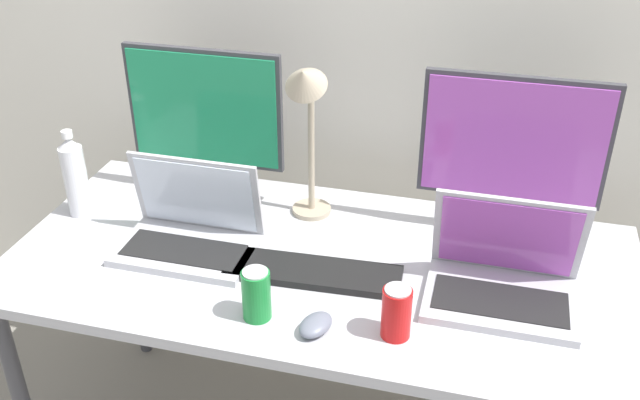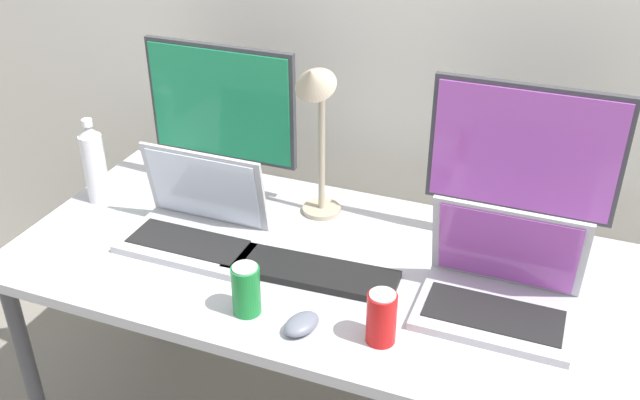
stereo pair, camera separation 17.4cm
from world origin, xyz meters
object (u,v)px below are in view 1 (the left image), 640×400
Objects in this scene: monitor_left at (205,120)px; mouse_by_keyboard at (316,325)px; water_bottle at (75,176)px; work_desk at (320,281)px; monitor_center at (512,151)px; soda_can_by_laptop at (256,294)px; laptop_silver at (190,228)px; keyboard_main at (314,272)px; soda_can_near_keyboard at (396,312)px; laptop_secondary at (503,275)px; desk_lamp at (307,111)px.

monitor_left is 4.82× the size of mouse_by_keyboard.
mouse_by_keyboard is at bearing -22.65° from water_bottle.
work_desk is 0.74m from water_bottle.
water_bottle reaches higher than work_desk.
monitor_center reaches higher than soda_can_by_laptop.
laptop_silver is 0.35m from soda_can_by_laptop.
work_desk is 3.68× the size of keyboard_main.
soda_can_near_keyboard is at bearing 28.97° from mouse_by_keyboard.
keyboard_main is (-0.44, -0.32, -0.24)m from monitor_center.
water_bottle reaches higher than soda_can_by_laptop.
water_bottle is at bearing 167.85° from laptop_silver.
soda_can_by_laptop is at bearing -167.09° from mouse_by_keyboard.
monitor_left reaches higher than keyboard_main.
work_desk is 3.53× the size of monitor_left.
monitor_left is at bearing 101.97° from laptop_silver.
soda_can_near_keyboard is (0.64, -0.49, -0.17)m from monitor_left.
work_desk is 0.60m from monitor_center.
monitor_left is 0.63m from soda_can_by_laptop.
laptop_secondary is 0.64m from desk_lamp.
laptop_secondary is 3.70× the size of mouse_by_keyboard.
work_desk is at bearing -150.35° from monitor_center.
desk_lamp is (-0.53, -0.06, 0.08)m from monitor_center.
monitor_left is at bearing 147.32° from work_desk.
monitor_center is at bearing 92.25° from laptop_secondary.
laptop_silver reaches higher than soda_can_near_keyboard.
mouse_by_keyboard is 0.37× the size of water_bottle.
monitor_center is (0.44, 0.25, 0.31)m from work_desk.
keyboard_main is (0.41, -0.33, -0.23)m from monitor_left.
monitor_center is 3.73× the size of soda_can_near_keyboard.
water_bottle reaches higher than soda_can_near_keyboard.
keyboard_main is 4.63× the size of mouse_by_keyboard.
laptop_secondary reaches higher than soda_can_by_laptop.
soda_can_near_keyboard is at bearing -45.14° from work_desk.
desk_lamp reaches higher than monitor_left.
monitor_center is 1.08× the size of keyboard_main.
soda_can_near_keyboard is (0.23, -0.23, 0.13)m from work_desk.
monitor_center is at bearing -0.52° from monitor_left.
monitor_center reaches higher than laptop_secondary.
water_bottle is (-0.72, 0.06, 0.18)m from work_desk.
desk_lamp is at bearing 114.36° from work_desk.
monitor_center is 0.34m from laptop_secondary.
laptop_silver is (-0.79, -0.27, -0.19)m from monitor_center.
mouse_by_keyboard is at bearing -148.95° from laptop_secondary.
monitor_center is at bearing 43.82° from soda_can_by_laptop.
laptop_silver is 0.80m from laptop_secondary.
laptop_silver is 3.73× the size of mouse_by_keyboard.
laptop_secondary is (0.80, -0.01, 0.00)m from laptop_silver.
mouse_by_keyboard is at bearing -76.64° from keyboard_main.
desk_lamp reaches higher than mouse_by_keyboard.
soda_can_near_keyboard is at bearing -38.71° from keyboard_main.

